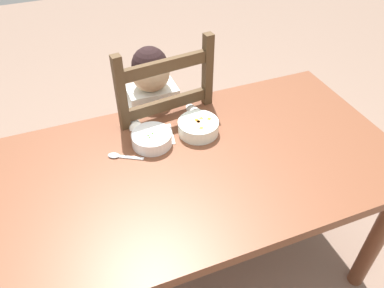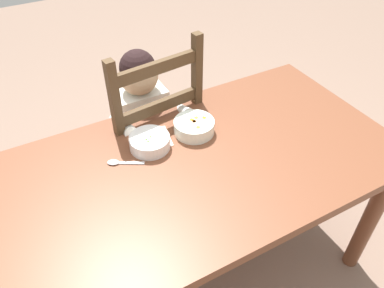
{
  "view_description": "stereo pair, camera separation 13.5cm",
  "coord_description": "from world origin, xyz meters",
  "px_view_note": "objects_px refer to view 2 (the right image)",
  "views": [
    {
      "loc": [
        -0.41,
        -0.93,
        1.69
      ],
      "look_at": [
        -0.03,
        0.05,
        0.77
      ],
      "focal_mm": 35.41,
      "sensor_mm": 36.0,
      "label": 1
    },
    {
      "loc": [
        -0.53,
        -0.87,
        1.69
      ],
      "look_at": [
        -0.03,
        0.05,
        0.77
      ],
      "focal_mm": 35.41,
      "sensor_mm": 36.0,
      "label": 2
    }
  ],
  "objects_px": {
    "bowl_of_carrots": "(194,126)",
    "dining_chair": "(149,143)",
    "child_figure": "(145,118)",
    "dining_table": "(204,178)",
    "bowl_of_peas": "(150,142)",
    "spoon": "(119,163)"
  },
  "relations": [
    {
      "from": "dining_chair",
      "to": "child_figure",
      "type": "xyz_separation_m",
      "value": [
        -0.01,
        -0.0,
        0.15
      ]
    },
    {
      "from": "dining_table",
      "to": "bowl_of_peas",
      "type": "height_order",
      "value": "bowl_of_peas"
    },
    {
      "from": "bowl_of_peas",
      "to": "spoon",
      "type": "bearing_deg",
      "value": -168.83
    },
    {
      "from": "child_figure",
      "to": "bowl_of_carrots",
      "type": "xyz_separation_m",
      "value": [
        0.1,
        -0.29,
        0.12
      ]
    },
    {
      "from": "dining_table",
      "to": "child_figure",
      "type": "xyz_separation_m",
      "value": [
        -0.05,
        0.45,
        0.01
      ]
    },
    {
      "from": "dining_table",
      "to": "dining_chair",
      "type": "bearing_deg",
      "value": 95.75
    },
    {
      "from": "dining_chair",
      "to": "bowl_of_peas",
      "type": "relative_size",
      "value": 6.75
    },
    {
      "from": "child_figure",
      "to": "bowl_of_carrots",
      "type": "bearing_deg",
      "value": -71.75
    },
    {
      "from": "dining_table",
      "to": "bowl_of_peas",
      "type": "xyz_separation_m",
      "value": [
        -0.15,
        0.16,
        0.13
      ]
    },
    {
      "from": "bowl_of_carrots",
      "to": "dining_chair",
      "type": "bearing_deg",
      "value": 107.02
    },
    {
      "from": "child_figure",
      "to": "bowl_of_peas",
      "type": "distance_m",
      "value": 0.33
    },
    {
      "from": "dining_table",
      "to": "bowl_of_carrots",
      "type": "distance_m",
      "value": 0.21
    },
    {
      "from": "child_figure",
      "to": "bowl_of_peas",
      "type": "height_order",
      "value": "child_figure"
    },
    {
      "from": "bowl_of_carrots",
      "to": "dining_table",
      "type": "bearing_deg",
      "value": -105.61
    },
    {
      "from": "dining_chair",
      "to": "bowl_of_peas",
      "type": "distance_m",
      "value": 0.41
    },
    {
      "from": "dining_table",
      "to": "child_figure",
      "type": "distance_m",
      "value": 0.45
    },
    {
      "from": "dining_chair",
      "to": "bowl_of_peas",
      "type": "xyz_separation_m",
      "value": [
        -0.1,
        -0.29,
        0.27
      ]
    },
    {
      "from": "dining_table",
      "to": "bowl_of_carrots",
      "type": "relative_size",
      "value": 9.12
    },
    {
      "from": "child_figure",
      "to": "spoon",
      "type": "relative_size",
      "value": 7.42
    },
    {
      "from": "dining_table",
      "to": "child_figure",
      "type": "height_order",
      "value": "child_figure"
    },
    {
      "from": "dining_chair",
      "to": "bowl_of_carrots",
      "type": "bearing_deg",
      "value": -72.98
    },
    {
      "from": "bowl_of_carrots",
      "to": "spoon",
      "type": "xyz_separation_m",
      "value": [
        -0.33,
        -0.03,
        -0.02
      ]
    }
  ]
}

